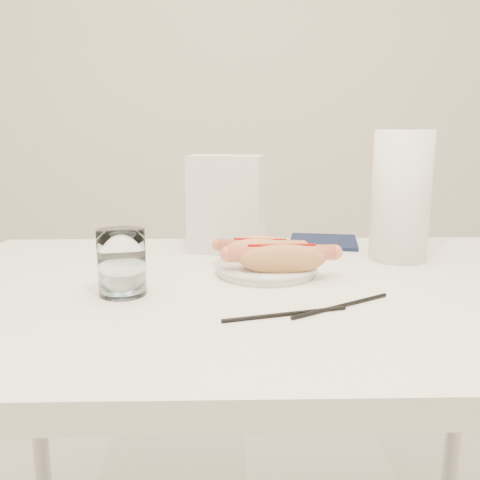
{
  "coord_description": "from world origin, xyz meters",
  "views": [
    {
      "loc": [
        -0.05,
        -0.88,
        1.02
      ],
      "look_at": [
        -0.03,
        0.05,
        0.82
      ],
      "focal_mm": 39.09,
      "sensor_mm": 36.0,
      "label": 1
    }
  ],
  "objects_px": {
    "hotdog_left": "(260,249)",
    "water_glass": "(122,262)",
    "napkin_box": "(227,204)",
    "hotdog_right": "(281,258)",
    "table": "(257,317)",
    "plate": "(266,270)",
    "paper_towel_roll": "(401,196)"
  },
  "relations": [
    {
      "from": "hotdog_left",
      "to": "napkin_box",
      "type": "xyz_separation_m",
      "value": [
        -0.07,
        0.14,
        0.07
      ]
    },
    {
      "from": "table",
      "to": "water_glass",
      "type": "distance_m",
      "value": 0.26
    },
    {
      "from": "table",
      "to": "hotdog_right",
      "type": "relative_size",
      "value": 6.08
    },
    {
      "from": "hotdog_right",
      "to": "napkin_box",
      "type": "xyz_separation_m",
      "value": [
        -0.1,
        0.23,
        0.07
      ]
    },
    {
      "from": "table",
      "to": "paper_towel_roll",
      "type": "distance_m",
      "value": 0.4
    },
    {
      "from": "table",
      "to": "napkin_box",
      "type": "xyz_separation_m",
      "value": [
        -0.05,
        0.26,
        0.17
      ]
    },
    {
      "from": "plate",
      "to": "hotdog_left",
      "type": "height_order",
      "value": "hotdog_left"
    },
    {
      "from": "plate",
      "to": "napkin_box",
      "type": "bearing_deg",
      "value": 111.83
    },
    {
      "from": "hotdog_right",
      "to": "napkin_box",
      "type": "relative_size",
      "value": 0.92
    },
    {
      "from": "hotdog_left",
      "to": "water_glass",
      "type": "xyz_separation_m",
      "value": [
        -0.24,
        -0.17,
        0.02
      ]
    },
    {
      "from": "plate",
      "to": "hotdog_left",
      "type": "xyz_separation_m",
      "value": [
        -0.01,
        0.05,
        0.03
      ]
    },
    {
      "from": "hotdog_right",
      "to": "plate",
      "type": "bearing_deg",
      "value": 120.03
    },
    {
      "from": "table",
      "to": "napkin_box",
      "type": "relative_size",
      "value": 5.61
    },
    {
      "from": "hotdog_left",
      "to": "water_glass",
      "type": "relative_size",
      "value": 1.54
    },
    {
      "from": "plate",
      "to": "paper_towel_roll",
      "type": "relative_size",
      "value": 0.7
    },
    {
      "from": "hotdog_left",
      "to": "hotdog_right",
      "type": "relative_size",
      "value": 0.85
    },
    {
      "from": "plate",
      "to": "hotdog_left",
      "type": "bearing_deg",
      "value": 100.22
    },
    {
      "from": "hotdog_right",
      "to": "paper_towel_roll",
      "type": "bearing_deg",
      "value": 26.3
    },
    {
      "from": "water_glass",
      "to": "napkin_box",
      "type": "height_order",
      "value": "napkin_box"
    },
    {
      "from": "plate",
      "to": "water_glass",
      "type": "xyz_separation_m",
      "value": [
        -0.25,
        -0.12,
        0.05
      ]
    },
    {
      "from": "table",
      "to": "hotdog_right",
      "type": "xyz_separation_m",
      "value": [
        0.05,
        0.03,
        0.1
      ]
    },
    {
      "from": "hotdog_left",
      "to": "hotdog_right",
      "type": "xyz_separation_m",
      "value": [
        0.03,
        -0.09,
        0.0
      ]
    },
    {
      "from": "water_glass",
      "to": "paper_towel_roll",
      "type": "bearing_deg",
      "value": 23.14
    },
    {
      "from": "hotdog_right",
      "to": "table",
      "type": "bearing_deg",
      "value": -145.82
    },
    {
      "from": "hotdog_right",
      "to": "napkin_box",
      "type": "distance_m",
      "value": 0.25
    },
    {
      "from": "table",
      "to": "water_glass",
      "type": "height_order",
      "value": "water_glass"
    },
    {
      "from": "napkin_box",
      "to": "paper_towel_roll",
      "type": "height_order",
      "value": "paper_towel_roll"
    },
    {
      "from": "hotdog_left",
      "to": "paper_towel_roll",
      "type": "xyz_separation_m",
      "value": [
        0.29,
        0.06,
        0.1
      ]
    },
    {
      "from": "table",
      "to": "plate",
      "type": "distance_m",
      "value": 0.1
    },
    {
      "from": "hotdog_left",
      "to": "napkin_box",
      "type": "height_order",
      "value": "napkin_box"
    },
    {
      "from": "napkin_box",
      "to": "paper_towel_roll",
      "type": "distance_m",
      "value": 0.37
    },
    {
      "from": "table",
      "to": "water_glass",
      "type": "xyz_separation_m",
      "value": [
        -0.23,
        -0.05,
        0.11
      ]
    }
  ]
}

